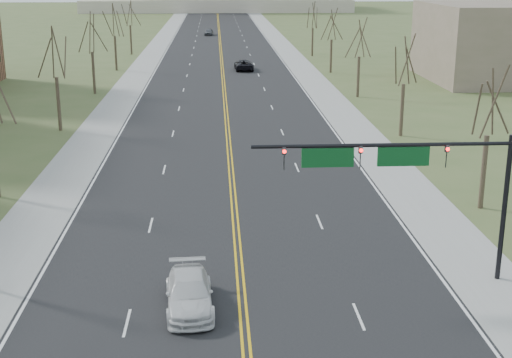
{
  "coord_description": "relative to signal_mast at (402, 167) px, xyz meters",
  "views": [
    {
      "loc": [
        -1.06,
        -17.63,
        14.6
      ],
      "look_at": [
        1.16,
        21.13,
        3.0
      ],
      "focal_mm": 50.0,
      "sensor_mm": 36.0,
      "label": 1
    }
  ],
  "objects": [
    {
      "name": "tree_l_1",
      "position": [
        -22.95,
        34.5,
        1.18
      ],
      "size": [
        3.96,
        3.96,
        9.0
      ],
      "color": "#372E20",
      "rests_on": "ground"
    },
    {
      "name": "tree_r_0",
      "position": [
        8.05,
        10.5,
        0.79
      ],
      "size": [
        3.74,
        3.74,
        8.5
      ],
      "color": "#372E20",
      "rests_on": "ground"
    },
    {
      "name": "sidewalk_left",
      "position": [
        -19.45,
        96.5,
        -5.75
      ],
      "size": [
        4.0,
        380.0,
        0.03
      ],
      "primitive_type": "cube",
      "color": "gray",
      "rests_on": "ground"
    },
    {
      "name": "tree_l_4",
      "position": [
        -22.95,
        94.5,
        1.18
      ],
      "size": [
        3.96,
        3.96,
        9.0
      ],
      "color": "#372E20",
      "rests_on": "ground"
    },
    {
      "name": "tree_r_4",
      "position": [
        8.05,
        90.5,
        0.79
      ],
      "size": [
        3.74,
        3.74,
        8.5
      ],
      "color": "#372E20",
      "rests_on": "ground"
    },
    {
      "name": "sidewalk_right",
      "position": [
        4.55,
        96.5,
        -5.75
      ],
      "size": [
        4.0,
        380.0,
        0.03
      ],
      "primitive_type": "cube",
      "color": "gray",
      "rests_on": "ground"
    },
    {
      "name": "edge_line_right",
      "position": [
        2.35,
        96.5,
        -5.75
      ],
      "size": [
        0.15,
        380.0,
        0.01
      ],
      "primitive_type": "cube",
      "color": "silver",
      "rests_on": "road"
    },
    {
      "name": "tree_r_2",
      "position": [
        8.05,
        50.5,
        0.79
      ],
      "size": [
        3.74,
        3.74,
        8.5
      ],
      "color": "#372E20",
      "rests_on": "ground"
    },
    {
      "name": "center_line",
      "position": [
        -7.45,
        96.5,
        -5.75
      ],
      "size": [
        0.42,
        380.0,
        0.01
      ],
      "primitive_type": "cube",
      "color": "gold",
      "rests_on": "road"
    },
    {
      "name": "signal_mast",
      "position": [
        0.0,
        0.0,
        0.0
      ],
      "size": [
        12.12,
        0.44,
        7.2
      ],
      "color": "black",
      "rests_on": "ground"
    },
    {
      "name": "road",
      "position": [
        -7.45,
        96.5,
        -5.76
      ],
      "size": [
        20.0,
        380.0,
        0.01
      ],
      "primitive_type": "cube",
      "color": "black",
      "rests_on": "ground"
    },
    {
      "name": "car_far_sb",
      "position": [
        -9.77,
        129.43,
        -5.02
      ],
      "size": [
        2.1,
        4.42,
        1.46
      ],
      "primitive_type": "imported",
      "rotation": [
        0.0,
        0.0,
        -0.09
      ],
      "color": "#515459",
      "rests_on": "road"
    },
    {
      "name": "tree_r_1",
      "position": [
        8.05,
        30.5,
        0.79
      ],
      "size": [
        3.74,
        3.74,
        8.5
      ],
      "color": "#372E20",
      "rests_on": "ground"
    },
    {
      "name": "car_far_nb",
      "position": [
        -4.3,
        73.61,
        -4.98
      ],
      "size": [
        2.75,
        5.63,
        1.54
      ],
      "primitive_type": "imported",
      "rotation": [
        0.0,
        0.0,
        3.18
      ],
      "color": "black",
      "rests_on": "road"
    },
    {
      "name": "tree_l_2",
      "position": [
        -22.95,
        54.5,
        1.18
      ],
      "size": [
        3.96,
        3.96,
        9.0
      ],
      "color": "#372E20",
      "rests_on": "ground"
    },
    {
      "name": "tree_r_3",
      "position": [
        8.05,
        70.5,
        0.79
      ],
      "size": [
        3.74,
        3.74,
        8.5
      ],
      "color": "#372E20",
      "rests_on": "ground"
    },
    {
      "name": "car_sb_inner_second",
      "position": [
        -9.81,
        -2.28,
        -5.02
      ],
      "size": [
        2.38,
        5.17,
        1.46
      ],
      "primitive_type": "imported",
      "rotation": [
        0.0,
        0.0,
        0.07
      ],
      "color": "silver",
      "rests_on": "road"
    },
    {
      "name": "edge_line_left",
      "position": [
        -17.25,
        96.5,
        -5.75
      ],
      "size": [
        0.15,
        380.0,
        0.01
      ],
      "primitive_type": "cube",
      "color": "silver",
      "rests_on": "road"
    },
    {
      "name": "tree_l_3",
      "position": [
        -22.95,
        74.5,
        1.18
      ],
      "size": [
        3.96,
        3.96,
        9.0
      ],
      "color": "#372E20",
      "rests_on": "ground"
    }
  ]
}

